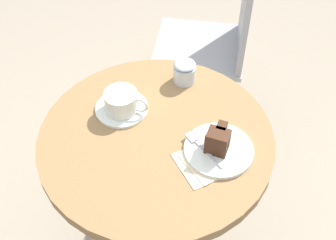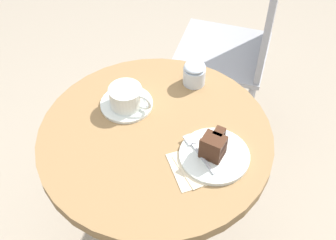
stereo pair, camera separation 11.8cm
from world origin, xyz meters
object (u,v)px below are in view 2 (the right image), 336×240
object	(u,v)px
cafe_chair	(245,39)
sugar_pot	(194,74)
cake_plate	(214,156)
saucer	(127,104)
napkin	(199,166)
fork	(196,149)
cake_slice	(214,146)
teaspoon	(145,100)
coffee_cup	(126,97)

from	to	relation	value
cafe_chair	sugar_pot	distance (m)	0.52
cake_plate	saucer	bearing A→B (deg)	166.55
saucer	napkin	world-z (taller)	saucer
fork	sugar_pot	distance (m)	0.29
cake_slice	cake_plate	bearing A→B (deg)	-13.54
cake_plate	teaspoon	bearing A→B (deg)	158.06
cake_slice	napkin	world-z (taller)	cake_slice
saucer	fork	world-z (taller)	fork
cake_plate	napkin	distance (m)	0.05
coffee_cup	teaspoon	world-z (taller)	coffee_cup
cafe_chair	fork	bearing A→B (deg)	-1.67
cake_plate	cafe_chair	distance (m)	0.77
cafe_chair	sugar_pot	xyz separation A→B (m)	(-0.03, -0.49, 0.18)
saucer	sugar_pot	size ratio (longest dim) A/B	2.08
saucer	napkin	distance (m)	0.31
saucer	fork	bearing A→B (deg)	-17.40
cake_plate	sugar_pot	xyz separation A→B (m)	(-0.16, 0.25, 0.03)
sugar_pot	saucer	bearing A→B (deg)	-129.19
saucer	sugar_pot	distance (m)	0.23
saucer	coffee_cup	size ratio (longest dim) A/B	1.19
saucer	cake_plate	distance (m)	0.32
cake_plate	cake_slice	size ratio (longest dim) A/B	2.39
teaspoon	cafe_chair	world-z (taller)	cafe_chair
teaspoon	cake_plate	bearing A→B (deg)	12.58
coffee_cup	napkin	distance (m)	0.31
saucer	teaspoon	size ratio (longest dim) A/B	1.95
cake_plate	napkin	bearing A→B (deg)	-118.95
cake_plate	cake_slice	bearing A→B (deg)	166.46
cake_plate	napkin	xyz separation A→B (m)	(-0.03, -0.05, -0.00)
coffee_cup	saucer	bearing A→B (deg)	133.00
napkin	cafe_chair	size ratio (longest dim) A/B	0.20
sugar_pot	coffee_cup	bearing A→B (deg)	-127.29
teaspoon	fork	xyz separation A→B (m)	(0.21, -0.11, 0.00)
fork	saucer	bearing A→B (deg)	20.03
cake_plate	sugar_pot	bearing A→B (deg)	123.07
saucer	cake_slice	world-z (taller)	cake_slice
cafe_chair	cake_slice	bearing A→B (deg)	1.84
fork	napkin	bearing A→B (deg)	160.31
saucer	cake_plate	world-z (taller)	cake_plate
fork	sugar_pot	world-z (taller)	sugar_pot
cake_plate	cafe_chair	bearing A→B (deg)	100.14
cake_slice	sugar_pot	xyz separation A→B (m)	(-0.16, 0.25, -0.01)
cake_slice	sugar_pot	bearing A→B (deg)	122.35
cake_plate	cake_slice	distance (m)	0.04
saucer	teaspoon	xyz separation A→B (m)	(0.05, 0.03, 0.01)
sugar_pot	cafe_chair	bearing A→B (deg)	86.28
coffee_cup	teaspoon	bearing A→B (deg)	42.08
coffee_cup	napkin	bearing A→B (deg)	-22.31
cake_plate	cake_slice	xyz separation A→B (m)	(-0.01, 0.00, 0.04)
saucer	coffee_cup	xyz separation A→B (m)	(0.01, -0.01, 0.04)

